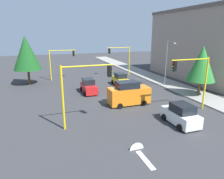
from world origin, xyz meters
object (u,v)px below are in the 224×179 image
traffic_signal_near_left (193,74)px  tree_opposite_side (26,53)px  traffic_signal_far_right (61,59)px  traffic_signal_far_left (121,55)px  tree_roadside_near (202,64)px  traffic_signal_near_right (84,83)px  car_white (181,115)px  street_lamp_curbside (168,59)px  car_yellow (120,80)px  car_red (89,86)px  delivery_van_orange (129,94)px

traffic_signal_near_left → tree_opposite_side: 24.58m
tree_opposite_side → traffic_signal_far_right: bearing=110.5°
traffic_signal_far_left → tree_roadside_near: tree_roadside_near is taller
traffic_signal_near_right → car_white: 9.24m
traffic_signal_far_right → tree_opposite_side: tree_opposite_side is taller
traffic_signal_near_left → traffic_signal_near_right: traffic_signal_near_left is taller
street_lamp_curbside → tree_opposite_side: tree_opposite_side is taller
traffic_signal_far_left → car_white: size_ratio=1.45×
traffic_signal_near_right → tree_opposite_side: tree_opposite_side is taller
street_lamp_curbside → car_white: bearing=-28.4°
traffic_signal_far_right → car_yellow: traffic_signal_far_right is taller
car_yellow → car_red: bearing=-66.0°
car_white → tree_opposite_side: bearing=-146.2°
traffic_signal_near_left → delivery_van_orange: traffic_signal_near_left is taller
car_white → tree_roadside_near: bearing=129.5°
tree_opposite_side → car_red: size_ratio=1.96×
tree_roadside_near → tree_opposite_side: size_ratio=0.85×
street_lamp_curbside → traffic_signal_near_right: bearing=-57.2°
tree_opposite_side → car_white: bearing=33.8°
tree_opposite_side → traffic_signal_far_left: bearing=96.8°
tree_opposite_side → car_white: tree_opposite_side is taller
tree_opposite_side → delivery_van_orange: (14.00, 11.33, -3.81)m
traffic_signal_far_right → car_red: bearing=15.3°
traffic_signal_far_right → traffic_signal_near_left: 22.99m
traffic_signal_far_left → tree_roadside_near: bearing=16.8°
tree_roadside_near → delivery_van_orange: (0.00, -10.17, -3.02)m
car_yellow → traffic_signal_far_right: bearing=-130.6°
traffic_signal_near_left → traffic_signal_far_right: bearing=-150.5°
traffic_signal_far_right → traffic_signal_far_left: size_ratio=0.96×
traffic_signal_near_left → delivery_van_orange: 7.23m
tree_opposite_side → car_yellow: size_ratio=2.11×
traffic_signal_near_left → car_red: size_ratio=1.44×
tree_roadside_near → traffic_signal_far_right: bearing=-134.8°
street_lamp_curbside → traffic_signal_far_right: bearing=-125.0°
traffic_signal_near_left → traffic_signal_near_right: 11.38m
traffic_signal_far_right → tree_roadside_near: size_ratio=0.81×
traffic_signal_near_right → tree_opposite_side: size_ratio=0.72×
street_lamp_curbside → delivery_van_orange: bearing=-57.7°
street_lamp_curbside → car_red: bearing=-93.1°
traffic_signal_near_left → car_red: 13.80m
traffic_signal_far_right → car_red: traffic_signal_far_right is taller
tree_opposite_side → traffic_signal_near_left: bearing=42.9°
traffic_signal_far_right → street_lamp_curbside: (10.39, 14.84, 0.58)m
traffic_signal_near_right → street_lamp_curbside: street_lamp_curbside is taller
traffic_signal_far_right → traffic_signal_near_right: size_ratio=0.95×
car_red → car_yellow: same height
traffic_signal_far_left → tree_opposite_side: size_ratio=0.71×
traffic_signal_far_left → traffic_signal_far_right: bearing=-90.0°
traffic_signal_far_left → car_yellow: size_ratio=1.51×
tree_opposite_side → delivery_van_orange: size_ratio=1.62×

